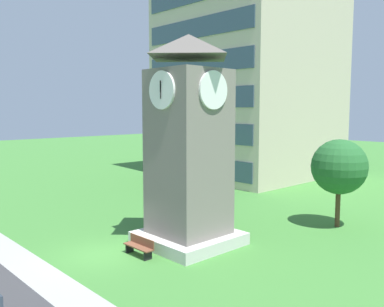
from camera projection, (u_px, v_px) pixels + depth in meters
name	position (u px, v px, depth m)	size (l,w,h in m)	color
ground_plane	(101.00, 255.00, 19.68)	(160.00, 160.00, 0.00)	#3D7A33
kerb_strip	(37.00, 272.00, 17.57)	(120.00, 1.60, 0.01)	#9E9E99
office_building	(250.00, 69.00, 43.46)	(14.65, 15.60, 22.40)	beige
clock_tower	(189.00, 153.00, 20.82)	(4.46, 4.46, 10.60)	slate
park_bench	(139.00, 246.00, 19.51)	(1.81, 0.51, 0.88)	brown
tree_near_tower	(339.00, 167.00, 24.05)	(3.23, 3.23, 5.20)	#513823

